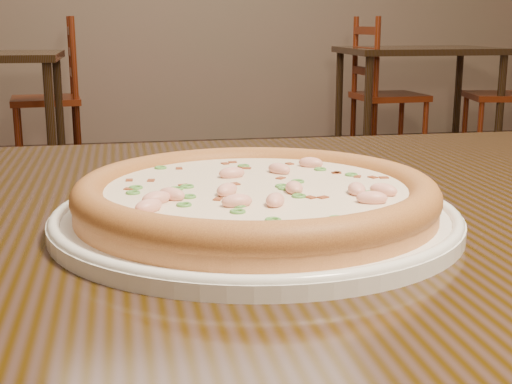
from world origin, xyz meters
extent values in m
cube|color=black|center=(-0.27, -0.48, 0.73)|extent=(1.20, 0.80, 0.04)
cylinder|color=white|center=(-0.39, -0.53, 0.76)|extent=(0.34, 0.34, 0.01)
torus|color=white|center=(-0.39, -0.53, 0.76)|extent=(0.34, 0.34, 0.01)
cylinder|color=#CB864E|center=(-0.39, -0.53, 0.77)|extent=(0.30, 0.30, 0.02)
torus|color=#B37434|center=(-0.39, -0.53, 0.78)|extent=(0.31, 0.31, 0.03)
cylinder|color=#F6E0BE|center=(-0.39, -0.53, 0.78)|extent=(0.25, 0.25, 0.00)
ellipsoid|color=#F2B29E|center=(-0.48, -0.57, 0.79)|extent=(0.03, 0.02, 0.01)
ellipsoid|color=#F2B29E|center=(-0.42, -0.59, 0.79)|extent=(0.03, 0.02, 0.01)
ellipsoid|color=#F2B29E|center=(-0.48, -0.59, 0.79)|extent=(0.03, 0.03, 0.01)
ellipsoid|color=#F2B29E|center=(-0.37, -0.55, 0.79)|extent=(0.02, 0.02, 0.01)
ellipsoid|color=#F2B29E|center=(-0.32, -0.60, 0.79)|extent=(0.03, 0.02, 0.01)
ellipsoid|color=#F2B29E|center=(-0.36, -0.48, 0.79)|extent=(0.03, 0.03, 0.01)
ellipsoid|color=#F2B29E|center=(-0.42, -0.55, 0.79)|extent=(0.03, 0.03, 0.01)
ellipsoid|color=#F2B29E|center=(-0.33, -0.45, 0.79)|extent=(0.03, 0.02, 0.01)
ellipsoid|color=#F2B29E|center=(-0.32, -0.57, 0.79)|extent=(0.02, 0.03, 0.01)
ellipsoid|color=#F2B29E|center=(-0.30, -0.57, 0.79)|extent=(0.03, 0.03, 0.01)
ellipsoid|color=#F2B29E|center=(-0.47, -0.56, 0.79)|extent=(0.03, 0.03, 0.01)
ellipsoid|color=#F2B29E|center=(-0.39, -0.59, 0.79)|extent=(0.02, 0.03, 0.01)
ellipsoid|color=#F2B29E|center=(-0.41, -0.49, 0.79)|extent=(0.03, 0.02, 0.01)
cube|color=maroon|center=(-0.40, -0.42, 0.78)|extent=(0.01, 0.01, 0.00)
cube|color=maroon|center=(-0.41, -0.52, 0.78)|extent=(0.01, 0.01, 0.00)
cube|color=maroon|center=(-0.31, -0.49, 0.78)|extent=(0.01, 0.01, 0.00)
cube|color=maroon|center=(-0.48, -0.49, 0.78)|extent=(0.01, 0.01, 0.00)
cube|color=maroon|center=(-0.30, -0.51, 0.78)|extent=(0.01, 0.01, 0.00)
cube|color=maroon|center=(-0.40, -0.43, 0.78)|extent=(0.01, 0.01, 0.00)
cube|color=maroon|center=(-0.28, -0.51, 0.78)|extent=(0.01, 0.01, 0.00)
cube|color=maroon|center=(-0.50, -0.52, 0.78)|extent=(0.01, 0.01, 0.00)
cube|color=maroon|center=(-0.50, -0.48, 0.78)|extent=(0.01, 0.01, 0.00)
cube|color=maroon|center=(-0.39, -0.45, 0.78)|extent=(0.01, 0.01, 0.00)
cube|color=maroon|center=(-0.43, -0.57, 0.78)|extent=(0.01, 0.01, 0.00)
cube|color=maroon|center=(-0.41, -0.46, 0.78)|extent=(0.01, 0.01, 0.00)
cube|color=maroon|center=(-0.36, -0.57, 0.78)|extent=(0.01, 0.01, 0.00)
cube|color=maroon|center=(-0.45, -0.44, 0.78)|extent=(0.01, 0.01, 0.00)
cube|color=maroon|center=(-0.48, -0.57, 0.78)|extent=(0.01, 0.01, 0.00)
cube|color=maroon|center=(-0.37, -0.50, 0.78)|extent=(0.01, 0.01, 0.00)
cube|color=maroon|center=(-0.39, -0.45, 0.78)|extent=(0.01, 0.01, 0.00)
cube|color=maroon|center=(-0.34, -0.44, 0.78)|extent=(0.01, 0.01, 0.00)
cube|color=maroon|center=(-0.28, -0.52, 0.78)|extent=(0.01, 0.01, 0.00)
cube|color=maroon|center=(-0.31, -0.49, 0.78)|extent=(0.01, 0.01, 0.00)
cube|color=maroon|center=(-0.35, -0.58, 0.78)|extent=(0.01, 0.01, 0.00)
cube|color=maroon|center=(-0.45, -0.51, 0.78)|extent=(0.01, 0.01, 0.00)
torus|color=#4D913D|center=(-0.45, -0.52, 0.79)|extent=(0.02, 0.02, 0.00)
torus|color=#4D913D|center=(-0.39, -0.44, 0.79)|extent=(0.01, 0.01, 0.00)
torus|color=#4D913D|center=(-0.40, -0.63, 0.79)|extent=(0.02, 0.02, 0.00)
torus|color=#4D913D|center=(-0.36, -0.64, 0.79)|extent=(0.02, 0.02, 0.00)
torus|color=#4D913D|center=(-0.32, -0.47, 0.79)|extent=(0.01, 0.01, 0.00)
torus|color=#4D913D|center=(-0.45, -0.55, 0.79)|extent=(0.02, 0.02, 0.00)
torus|color=#4D913D|center=(-0.42, -0.61, 0.79)|extent=(0.02, 0.02, 0.00)
torus|color=#4D913D|center=(-0.46, -0.53, 0.79)|extent=(0.02, 0.02, 0.00)
torus|color=#4D913D|center=(-0.42, -0.59, 0.79)|extent=(0.01, 0.01, 0.00)
torus|color=#4D913D|center=(-0.37, -0.57, 0.79)|extent=(0.02, 0.02, 0.00)
torus|color=#4D913D|center=(-0.49, -0.53, 0.79)|extent=(0.01, 0.01, 0.00)
torus|color=#4D913D|center=(-0.46, -0.58, 0.79)|extent=(0.01, 0.01, 0.00)
torus|color=#4D913D|center=(-0.47, -0.44, 0.79)|extent=(0.01, 0.01, 0.00)
torus|color=#4D913D|center=(-0.30, -0.50, 0.79)|extent=(0.01, 0.01, 0.00)
torus|color=#4D913D|center=(-0.37, -0.54, 0.79)|extent=(0.02, 0.02, 0.00)
torus|color=#4D913D|center=(-0.37, -0.53, 0.79)|extent=(0.02, 0.02, 0.00)
torus|color=#4D913D|center=(-0.31, -0.57, 0.79)|extent=(0.01, 0.01, 0.00)
torus|color=#4D913D|center=(-0.35, -0.52, 0.79)|extent=(0.01, 0.01, 0.00)
torus|color=#4D913D|center=(-0.49, -0.52, 0.79)|extent=(0.01, 0.01, 0.00)
cylinder|color=black|center=(-0.87, 2.81, 0.35)|extent=(0.05, 0.05, 0.71)
cylinder|color=black|center=(-0.87, 3.41, 0.35)|extent=(0.05, 0.05, 0.71)
cube|color=black|center=(1.47, 3.43, 0.73)|extent=(1.00, 0.70, 0.04)
cylinder|color=black|center=(1.02, 3.13, 0.35)|extent=(0.05, 0.05, 0.71)
cylinder|color=black|center=(1.92, 3.13, 0.35)|extent=(0.05, 0.05, 0.71)
cylinder|color=black|center=(1.02, 3.73, 0.35)|extent=(0.05, 0.05, 0.71)
cylinder|color=black|center=(1.92, 3.73, 0.35)|extent=(0.05, 0.05, 0.71)
cube|color=#642204|center=(-0.96, 3.60, 0.43)|extent=(0.46, 0.46, 0.04)
cylinder|color=#642204|center=(-1.16, 3.76, 0.21)|extent=(0.04, 0.04, 0.41)
cylinder|color=#642204|center=(-1.12, 3.41, 0.21)|extent=(0.04, 0.04, 0.41)
cylinder|color=#642204|center=(-0.80, 3.80, 0.21)|extent=(0.04, 0.04, 0.41)
cylinder|color=#642204|center=(-0.77, 3.44, 0.21)|extent=(0.04, 0.04, 0.41)
cylinder|color=#642204|center=(-0.80, 3.80, 0.47)|extent=(0.04, 0.04, 0.95)
cylinder|color=#642204|center=(-0.77, 3.44, 0.47)|extent=(0.04, 0.04, 0.95)
cube|color=#642204|center=(-0.78, 3.62, 0.60)|extent=(0.07, 0.36, 0.05)
cube|color=#642204|center=(-0.78, 3.62, 0.73)|extent=(0.07, 0.36, 0.05)
cube|color=#642204|center=(-0.78, 3.62, 0.86)|extent=(0.07, 0.36, 0.05)
cube|color=#642204|center=(1.27, 3.41, 0.43)|extent=(0.44, 0.44, 0.04)
cylinder|color=#642204|center=(1.46, 3.24, 0.21)|extent=(0.04, 0.04, 0.41)
cylinder|color=#642204|center=(1.44, 3.60, 0.21)|extent=(0.04, 0.04, 0.41)
cylinder|color=#642204|center=(1.10, 3.22, 0.21)|extent=(0.04, 0.04, 0.41)
cylinder|color=#642204|center=(1.08, 3.58, 0.21)|extent=(0.04, 0.04, 0.41)
cylinder|color=#642204|center=(1.10, 3.22, 0.47)|extent=(0.04, 0.04, 0.95)
cylinder|color=#642204|center=(1.08, 3.58, 0.47)|extent=(0.04, 0.04, 0.95)
cube|color=#642204|center=(1.09, 3.40, 0.60)|extent=(0.05, 0.36, 0.05)
cube|color=#642204|center=(1.09, 3.40, 0.73)|extent=(0.05, 0.36, 0.05)
cube|color=#642204|center=(1.09, 3.40, 0.86)|extent=(0.05, 0.36, 0.05)
cube|color=#642204|center=(2.02, 3.30, 0.43)|extent=(0.50, 0.50, 0.04)
cylinder|color=#642204|center=(1.88, 3.51, 0.21)|extent=(0.04, 0.04, 0.41)
cylinder|color=#642204|center=(1.80, 3.16, 0.21)|extent=(0.04, 0.04, 0.41)
camera|label=1|loc=(-0.50, -1.10, 0.92)|focal=50.00mm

